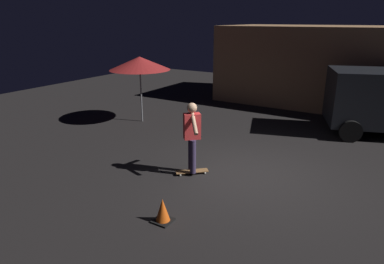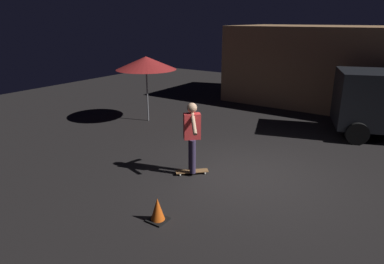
# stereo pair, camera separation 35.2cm
# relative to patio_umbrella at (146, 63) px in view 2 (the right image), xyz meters

# --- Properties ---
(ground_plane) EXTENTS (28.00, 28.00, 0.00)m
(ground_plane) POSITION_rel_patio_umbrella_xyz_m (5.06, -2.24, -2.07)
(ground_plane) COLOR black
(low_building) EXTENTS (11.83, 4.40, 3.25)m
(low_building) POSITION_rel_patio_umbrella_xyz_m (6.46, 6.55, -0.45)
(low_building) COLOR #AD7F56
(low_building) RESTS_ON ground_plane
(patio_umbrella) EXTENTS (2.10, 2.10, 2.30)m
(patio_umbrella) POSITION_rel_patio_umbrella_xyz_m (0.00, 0.00, 0.00)
(patio_umbrella) COLOR slate
(patio_umbrella) RESTS_ON ground_plane
(skateboard_ridden) EXTENTS (0.71, 0.68, 0.07)m
(skateboard_ridden) POSITION_rel_patio_umbrella_xyz_m (3.86, -2.85, -2.02)
(skateboard_ridden) COLOR olive
(skateboard_ridden) RESTS_ON ground_plane
(skater) EXTENTS (0.73, 0.78, 1.67)m
(skater) POSITION_rel_patio_umbrella_xyz_m (3.86, -2.85, -1.04)
(skater) COLOR #382D4C
(skater) RESTS_ON skateboard_ridden
(traffic_cone) EXTENTS (0.34, 0.34, 0.46)m
(traffic_cone) POSITION_rel_patio_umbrella_xyz_m (4.49, -4.88, -1.86)
(traffic_cone) COLOR black
(traffic_cone) RESTS_ON ground_plane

